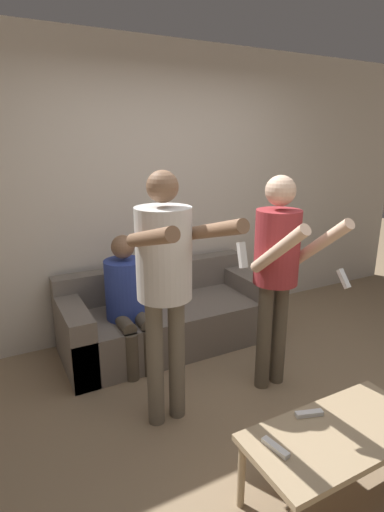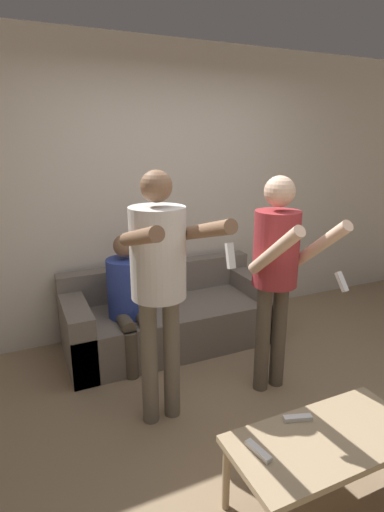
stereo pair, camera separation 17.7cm
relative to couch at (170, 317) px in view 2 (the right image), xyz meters
The scene contains 9 objects.
ground_plane 1.47m from the couch, 82.63° to the right, with size 14.00×14.00×0.00m, color #937A5B.
wall_back 1.20m from the couch, 67.02° to the left, with size 6.40×0.06×2.70m.
couch is the anchor object (origin of this frame).
person_standing_left 1.35m from the couch, 114.00° to the right, with size 0.47×0.75×1.67m.
person_standing_right 1.31m from the couch, 65.96° to the right, with size 0.44×0.67×1.61m.
person_seated 0.56m from the couch, 160.34° to the right, with size 0.33×0.54×1.10m.
coffee_table 1.97m from the couch, 87.96° to the right, with size 0.99×0.47×0.43m.
remote_near 1.94m from the couch, 98.88° to the right, with size 0.06×0.15×0.02m.
remote_far 1.81m from the couch, 89.48° to the right, with size 0.15×0.08×0.02m.
Camera 2 is at (-1.40, -1.75, 1.84)m, focal length 28.00 mm.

